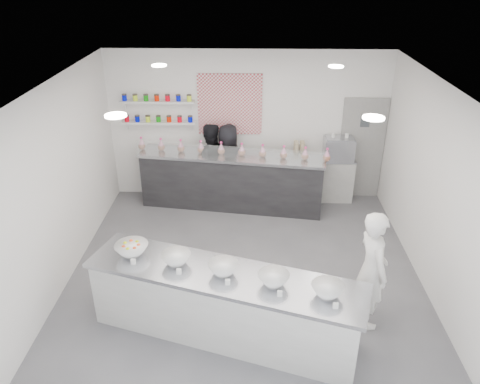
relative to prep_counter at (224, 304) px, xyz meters
name	(u,v)px	position (x,y,z in m)	size (l,w,h in m)	color
floor	(244,281)	(0.25, 1.14, -0.49)	(6.00, 6.00, 0.00)	#515156
ceiling	(245,91)	(0.25, 1.14, 2.51)	(6.00, 6.00, 0.00)	white
back_wall	(248,126)	(0.25, 4.14, 1.01)	(5.50, 5.50, 0.00)	white
left_wall	(53,193)	(-2.50, 1.14, 1.01)	(6.00, 6.00, 0.00)	white
right_wall	(440,198)	(3.00, 1.14, 1.01)	(6.00, 6.00, 0.00)	white
back_door	(361,149)	(2.55, 4.11, 0.56)	(0.88, 0.04, 2.10)	gray
pattern_panel	(230,104)	(-0.10, 4.12, 1.46)	(1.25, 0.03, 1.20)	#AC2A36
jar_shelf_lower	(159,122)	(-1.50, 4.04, 1.11)	(1.45, 0.22, 0.04)	silver
jar_shelf_upper	(157,101)	(-1.50, 4.04, 1.53)	(1.45, 0.22, 0.04)	silver
preserve_jars	(158,109)	(-1.50, 4.02, 1.39)	(1.45, 0.10, 0.56)	#ED0015
downlight_0	(116,116)	(-1.15, 0.14, 2.49)	(0.24, 0.24, 0.02)	white
downlight_1	(373,118)	(1.65, 0.14, 2.49)	(0.24, 0.24, 0.02)	white
downlight_2	(159,65)	(-1.15, 2.74, 2.49)	(0.24, 0.24, 0.02)	white
downlight_3	(336,66)	(1.65, 2.74, 2.49)	(0.24, 0.24, 0.02)	white
prep_counter	(224,304)	(0.00, 0.00, 0.00)	(3.59, 0.82, 0.98)	#A7A7A3
back_bar	(232,181)	(-0.05, 3.57, 0.07)	(3.59, 0.66, 1.11)	black
sneeze_guard	(228,154)	(-0.10, 3.26, 0.77)	(3.54, 0.02, 0.30)	white
espresso_ledge	(323,180)	(1.80, 3.92, -0.04)	(1.22, 0.39, 0.90)	#A7A7A3
espresso_machine	(339,149)	(2.05, 3.92, 0.64)	(0.58, 0.40, 0.44)	#93969E
cup_stacks	(299,150)	(1.27, 3.92, 0.59)	(0.24, 0.24, 0.36)	tan
prep_bowls	(223,269)	(0.00, 0.00, 0.57)	(2.99, 0.49, 0.16)	white
label_cards	(234,297)	(0.15, -0.49, 0.52)	(2.66, 0.04, 0.07)	white
cookie_bags	(231,149)	(-0.05, 3.57, 0.75)	(3.74, 0.14, 0.26)	pink
woman_prep	(372,270)	(1.93, 0.31, 0.36)	(0.62, 0.41, 1.71)	white
staff_left	(210,163)	(-0.50, 3.82, 0.33)	(0.80, 0.62, 1.65)	black
staff_right	(228,164)	(-0.13, 3.82, 0.33)	(0.80, 0.52, 1.63)	black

